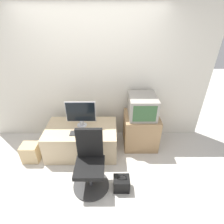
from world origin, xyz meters
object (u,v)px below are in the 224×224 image
object	(u,v)px
main_monitor	(81,114)
office_chair	(90,166)
cardboard_box_lower	(31,152)
crt_tv	(142,106)
keyboard	(80,133)
handbag	(121,183)
mouse	(95,132)

from	to	relation	value
main_monitor	office_chair	distance (m)	0.94
cardboard_box_lower	crt_tv	bearing A→B (deg)	12.54
keyboard	cardboard_box_lower	distance (m)	0.99
main_monitor	keyboard	size ratio (longest dim) A/B	1.50
crt_tv	office_chair	world-z (taller)	crt_tv
main_monitor	keyboard	distance (m)	0.35
office_chair	cardboard_box_lower	size ratio (longest dim) A/B	2.83
main_monitor	cardboard_box_lower	distance (m)	1.15
crt_tv	office_chair	bearing A→B (deg)	-132.88
main_monitor	handbag	world-z (taller)	main_monitor
crt_tv	main_monitor	bearing A→B (deg)	-172.92
cardboard_box_lower	handbag	distance (m)	1.71
crt_tv	handbag	bearing A→B (deg)	-111.32
main_monitor	handbag	distance (m)	1.34
keyboard	handbag	bearing A→B (deg)	-44.71
office_chair	cardboard_box_lower	bearing A→B (deg)	156.03
office_chair	mouse	bearing A→B (deg)	87.44
main_monitor	crt_tv	xyz separation A→B (m)	(1.10, 0.14, 0.07)
main_monitor	office_chair	size ratio (longest dim) A/B	0.55
main_monitor	crt_tv	bearing A→B (deg)	7.08
keyboard	cardboard_box_lower	size ratio (longest dim) A/B	1.04
main_monitor	keyboard	world-z (taller)	main_monitor
office_chair	main_monitor	bearing A→B (deg)	105.15
mouse	cardboard_box_lower	world-z (taller)	mouse
cardboard_box_lower	handbag	xyz separation A→B (m)	(1.60, -0.61, -0.05)
main_monitor	handbag	size ratio (longest dim) A/B	1.68
cardboard_box_lower	mouse	bearing A→B (deg)	4.76
main_monitor	mouse	bearing A→B (deg)	-40.95
cardboard_box_lower	main_monitor	bearing A→B (deg)	18.85
main_monitor	crt_tv	size ratio (longest dim) A/B	0.96
mouse	cardboard_box_lower	xyz separation A→B (m)	(-1.16, -0.10, -0.39)
office_chair	cardboard_box_lower	distance (m)	1.25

